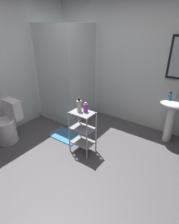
{
  "coord_description": "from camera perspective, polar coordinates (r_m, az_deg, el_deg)",
  "views": [
    {
      "loc": [
        1.4,
        -1.65,
        1.99
      ],
      "look_at": [
        -0.06,
        0.41,
        0.75
      ],
      "focal_mm": 29.25,
      "sensor_mm": 36.0,
      "label": 1
    }
  ],
  "objects": [
    {
      "name": "pedestal_sink",
      "position": [
        3.5,
        24.41,
        -0.2
      ],
      "size": [
        0.46,
        0.37,
        0.81
      ],
      "color": "white",
      "rests_on": "ground_plane"
    },
    {
      "name": "hand_soap_bottle",
      "position": [
        3.4,
        23.85,
        4.52
      ],
      "size": [
        0.06,
        0.06,
        0.14
      ],
      "color": "#389ED1",
      "rests_on": "pedestal_sink"
    },
    {
      "name": "storage_cart",
      "position": [
        2.99,
        -2.18,
        -5.36
      ],
      "size": [
        0.38,
        0.28,
        0.74
      ],
      "color": "silver",
      "rests_on": "ground_plane"
    },
    {
      "name": "conditioner_bottle_purple",
      "position": [
        2.82,
        -1.22,
        1.32
      ],
      "size": [
        0.07,
        0.07,
        0.16
      ],
      "color": "purple",
      "rests_on": "storage_cart"
    },
    {
      "name": "toilet",
      "position": [
        3.65,
        -24.24,
        -3.82
      ],
      "size": [
        0.37,
        0.49,
        0.76
      ],
      "color": "white",
      "rests_on": "ground_plane"
    },
    {
      "name": "rinse_cup",
      "position": [
        2.95,
        -3.33,
        2.05
      ],
      "size": [
        0.07,
        0.07,
        0.11
      ],
      "primitive_type": "cylinder",
      "color": "#B24742",
      "rests_on": "storage_cart"
    },
    {
      "name": "sink_faucet",
      "position": [
        3.51,
        25.69,
        4.62
      ],
      "size": [
        0.03,
        0.03,
        0.1
      ],
      "primitive_type": "cylinder",
      "color": "silver",
      "rests_on": "pedestal_sink"
    },
    {
      "name": "bath_mat",
      "position": [
        3.63,
        -7.39,
        -7.31
      ],
      "size": [
        0.6,
        0.4,
        0.02
      ],
      "primitive_type": "cube",
      "color": "teal",
      "rests_on": "ground_plane"
    },
    {
      "name": "shower_stall",
      "position": [
        4.15,
        -6.67,
        4.29
      ],
      "size": [
        0.92,
        0.92,
        2.0
      ],
      "color": "white",
      "rests_on": "ground_plane"
    },
    {
      "name": "lotion_bottle_white",
      "position": [
        2.83,
        -3.27,
        2.01
      ],
      "size": [
        0.08,
        0.08,
        0.23
      ],
      "color": "white",
      "rests_on": "storage_cart"
    },
    {
      "name": "ground_plane",
      "position": [
        2.95,
        -3.82,
        -16.75
      ],
      "size": [
        4.2,
        4.2,
        0.02
      ],
      "primitive_type": "cube",
      "color": "#535053"
    },
    {
      "name": "wall_back",
      "position": [
        3.84,
        13.9,
        14.24
      ],
      "size": [
        4.2,
        0.14,
        2.5
      ],
      "color": "silver",
      "rests_on": "ground_plane"
    }
  ]
}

